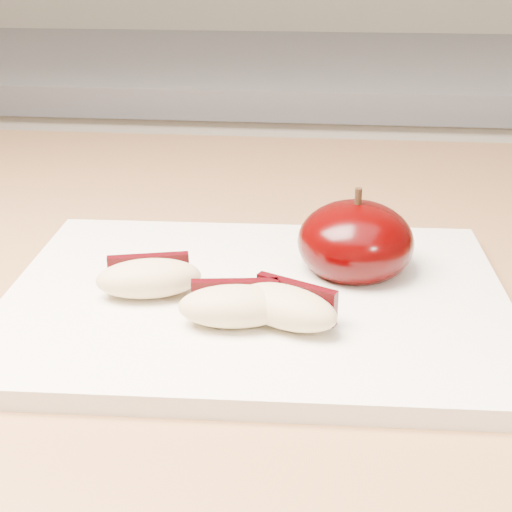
# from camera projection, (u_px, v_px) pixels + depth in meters

# --- Properties ---
(back_cabinet) EXTENTS (2.40, 0.62, 0.94)m
(back_cabinet) POSITION_uv_depth(u_px,v_px,m) (341.00, 307.00, 1.36)
(back_cabinet) COLOR silver
(back_cabinet) RESTS_ON ground
(cutting_board) EXTENTS (0.33, 0.24, 0.01)m
(cutting_board) POSITION_uv_depth(u_px,v_px,m) (256.00, 300.00, 0.46)
(cutting_board) COLOR white
(cutting_board) RESTS_ON island_counter
(apple_half) EXTENTS (0.09, 0.09, 0.07)m
(apple_half) POSITION_uv_depth(u_px,v_px,m) (355.00, 242.00, 0.48)
(apple_half) COLOR black
(apple_half) RESTS_ON cutting_board
(apple_wedge_a) EXTENTS (0.07, 0.05, 0.02)m
(apple_wedge_a) POSITION_uv_depth(u_px,v_px,m) (149.00, 277.00, 0.45)
(apple_wedge_a) COLOR tan
(apple_wedge_a) RESTS_ON cutting_board
(apple_wedge_b) EXTENTS (0.07, 0.04, 0.02)m
(apple_wedge_b) POSITION_uv_depth(u_px,v_px,m) (235.00, 305.00, 0.41)
(apple_wedge_b) COLOR tan
(apple_wedge_b) RESTS_ON cutting_board
(apple_wedge_c) EXTENTS (0.07, 0.06, 0.02)m
(apple_wedge_c) POSITION_uv_depth(u_px,v_px,m) (286.00, 306.00, 0.41)
(apple_wedge_c) COLOR tan
(apple_wedge_c) RESTS_ON cutting_board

